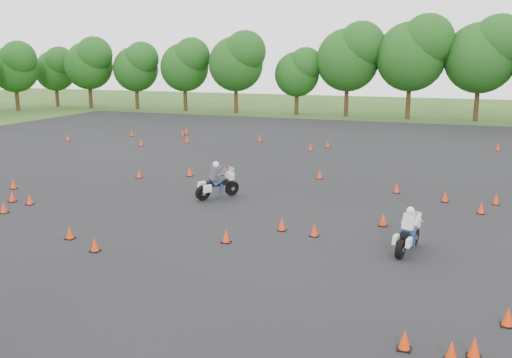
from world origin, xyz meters
The scene contains 6 objects.
ground centered at (0.00, 0.00, 0.00)m, with size 140.00×140.00×0.00m, color #2D5119.
asphalt_pad centered at (0.00, 6.00, 0.01)m, with size 62.00×62.00×0.00m, color black.
treeline centered at (5.15, 35.32, 4.65)m, with size 86.85×32.27×10.77m.
traffic_cones centered at (-0.03, 5.59, 0.23)m, with size 36.70×33.62×0.45m.
rider_grey centered at (-2.17, 4.89, 0.85)m, with size 2.20×0.67×1.70m, color #3E3E45, non-canonical shape.
rider_white centered at (6.46, 0.45, 0.78)m, with size 2.02×0.62×1.56m, color silver, non-canonical shape.
Camera 1 is at (7.84, -17.63, 6.25)m, focal length 40.00 mm.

